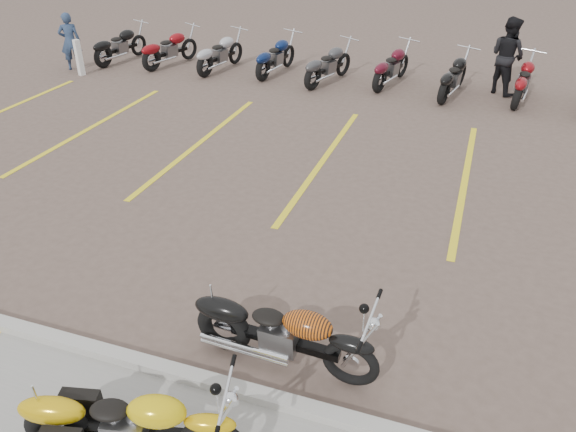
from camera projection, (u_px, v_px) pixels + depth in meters
name	position (u px, v px, depth m)	size (l,w,h in m)	color
ground	(243.00, 273.00, 7.79)	(100.00, 100.00, 0.00)	brown
curb	(169.00, 371.00, 6.12)	(60.00, 0.18, 0.12)	#ADAAA3
parking_stripes	(323.00, 160.00, 11.04)	(38.00, 5.50, 0.01)	yellow
yellow_cruiser	(128.00, 426.00, 5.06)	(2.03, 0.61, 0.85)	black
flame_cruiser	(281.00, 334.00, 6.08)	(2.13, 0.33, 0.87)	black
person_a	(70.00, 41.00, 16.25)	(0.59, 0.39, 1.62)	navy
person_b	(507.00, 56.00, 14.23)	(0.94, 0.73, 1.93)	black
bollard	(79.00, 58.00, 15.86)	(0.15, 0.15, 1.00)	silver
bg_bike_row	(454.00, 72.00, 14.41)	(20.80, 2.08, 1.10)	black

